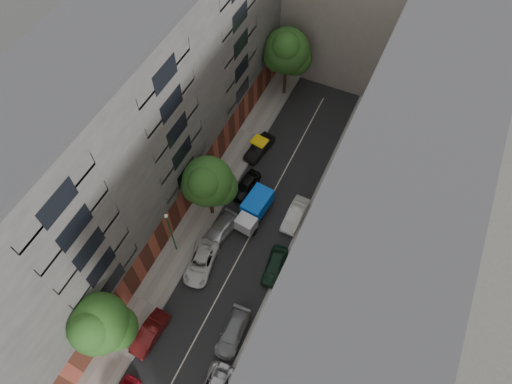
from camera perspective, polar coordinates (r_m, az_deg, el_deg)
The scene contains 20 objects.
ground at distance 45.52m, azimuth -0.20°, elevation -4.53°, with size 120.00×120.00×0.00m, color #4C4C49.
road_surface at distance 45.52m, azimuth -0.20°, elevation -4.52°, with size 8.00×44.00×0.02m, color black.
sidewalk_left at distance 46.91m, azimuth -6.30°, elevation -1.97°, with size 3.00×44.00×0.15m, color gray.
sidewalk_right at distance 44.64m, azimuth 6.25°, elevation -7.06°, with size 3.00×44.00×0.15m, color gray.
building_left at distance 41.28m, azimuth -14.35°, elevation 8.07°, with size 8.00×44.00×20.00m, color #454240.
building_right at distance 35.90m, azimuth 15.88°, elevation -3.12°, with size 8.00×44.00×20.00m, color #BBB092.
tarp_truck at distance 45.13m, azimuth -0.22°, elevation -2.20°, with size 2.47×5.17×2.30m.
car_left_1 at distance 41.76m, azimuth -13.13°, elevation -16.80°, with size 1.49×4.28×1.41m, color #4F0F10.
car_left_2 at distance 43.38m, azimuth -6.90°, elevation -8.77°, with size 2.28×4.95×1.38m, color silver.
car_left_3 at distance 44.67m, azimuth -4.68°, elevation -4.99°, with size 1.96×4.82×1.40m, color silver.
car_left_4 at distance 47.40m, azimuth -1.29°, elevation 0.85°, with size 1.65×4.09×1.39m, color black.
car_left_5 at distance 50.37m, azimuth 0.43°, elevation 5.55°, with size 1.49×4.29×1.41m, color black.
car_right_1 at distance 40.86m, azimuth -2.94°, elevation -17.17°, with size 1.87×4.60×1.33m, color slate.
car_right_2 at distance 42.94m, azimuth 2.38°, elevation -9.20°, with size 1.70×4.23×1.44m, color black.
car_right_3 at distance 45.63m, azimuth 4.92°, elevation -2.84°, with size 1.51×4.32×1.42m, color silver.
tree_near at distance 37.35m, azimuth -18.99°, elevation -15.57°, with size 4.99×4.68×8.54m.
tree_mid at distance 41.99m, azimuth -6.00°, elevation 1.06°, with size 5.08×4.78×7.98m.
tree_far at distance 52.80m, azimuth 3.92°, elevation 16.97°, with size 5.38×5.12×9.13m.
lamp_post at distance 41.48m, azimuth -10.68°, elevation -4.57°, with size 0.36×0.36×6.45m.
pedestrian at distance 47.18m, azimuth 10.29°, elevation -0.42°, with size 0.56×0.37×1.54m, color black.
Camera 1 is at (9.44, -19.89, 39.85)m, focal length 32.00 mm.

